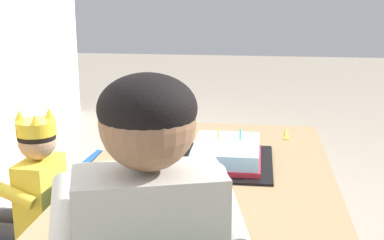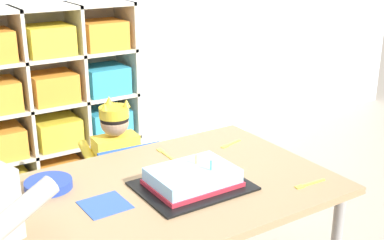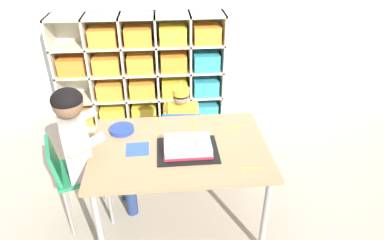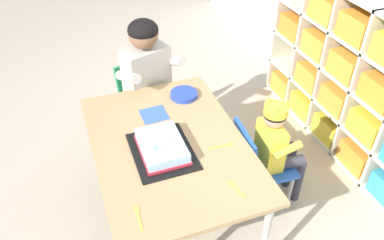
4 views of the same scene
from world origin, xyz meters
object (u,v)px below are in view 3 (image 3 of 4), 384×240
classroom_chair_blue (182,136)px  classroom_chair_adult_side (74,172)px  activity_table (180,153)px  fork_scattered_mid_table (193,124)px  birthday_cake_on_tray (188,147)px  child_with_crown (181,115)px  fork_near_cake_tray (235,127)px  fork_near_child_seat (251,169)px  paper_plate_stack (122,129)px  adult_helper_seated (86,142)px

classroom_chair_blue → classroom_chair_adult_side: 0.93m
activity_table → fork_scattered_mid_table: (0.12, 0.26, 0.06)m
birthday_cake_on_tray → fork_scattered_mid_table: size_ratio=2.70×
child_with_crown → fork_near_cake_tray: (0.36, -0.45, 0.15)m
fork_near_child_seat → fork_near_cake_tray: bearing=93.4°
paper_plate_stack → fork_near_cake_tray: 0.81m
child_with_crown → paper_plate_stack: bearing=47.8°
classroom_chair_blue → classroom_chair_adult_side: size_ratio=0.90×
activity_table → birthday_cake_on_tray: size_ratio=2.96×
activity_table → adult_helper_seated: bearing=173.2°
adult_helper_seated → fork_scattered_mid_table: adult_helper_seated is taller
fork_near_cake_tray → child_with_crown: bearing=114.7°
classroom_chair_adult_side → fork_near_child_seat: size_ratio=4.94×
child_with_crown → classroom_chair_blue: bearing=90.3°
child_with_crown → activity_table: bearing=89.2°
classroom_chair_adult_side → birthday_cake_on_tray: size_ratio=1.75×
fork_near_child_seat → activity_table: bearing=149.5°
classroom_chair_adult_side → fork_scattered_mid_table: (0.84, 0.22, 0.20)m
classroom_chair_blue → child_with_crown: size_ratio=0.78×
activity_table → adult_helper_seated: 0.63m
activity_table → classroom_chair_blue: size_ratio=1.87×
adult_helper_seated → paper_plate_stack: (0.22, 0.15, -0.01)m
classroom_chair_blue → fork_near_cake_tray: fork_near_cake_tray is taller
adult_helper_seated → fork_near_cake_tray: (1.03, 0.13, -0.02)m
adult_helper_seated → fork_near_cake_tray: 1.04m
activity_table → fork_scattered_mid_table: bearing=66.0°
activity_table → fork_near_cake_tray: bearing=26.1°
activity_table → fork_near_child_seat: fork_near_child_seat is taller
classroom_chair_blue → fork_near_child_seat: size_ratio=4.45×
paper_plate_stack → fork_scattered_mid_table: 0.51m
fork_near_child_seat → fork_near_cake_tray: size_ratio=1.12×
fork_near_cake_tray → fork_near_child_seat: bearing=-103.0°
activity_table → birthday_cake_on_tray: birthday_cake_on_tray is taller
paper_plate_stack → fork_near_child_seat: paper_plate_stack is taller
classroom_chair_adult_side → fork_scattered_mid_table: size_ratio=4.73×
fork_near_child_seat → fork_near_cake_tray: same height
adult_helper_seated → birthday_cake_on_tray: adult_helper_seated is taller
classroom_chair_adult_side → adult_helper_seated: 0.25m
fork_near_cake_tray → activity_table: bearing=-167.7°
activity_table → child_with_crown: bearing=85.5°
fork_near_cake_tray → adult_helper_seated: bearing=173.3°
adult_helper_seated → birthday_cake_on_tray: 0.68m
fork_scattered_mid_table → activity_table: bearing=-21.4°
classroom_chair_blue → child_with_crown: bearing=-89.7°
classroom_chair_adult_side → fork_near_cake_tray: (1.14, 0.16, 0.20)m
classroom_chair_blue → activity_table: bearing=89.0°
classroom_chair_blue → classroom_chair_adult_side: classroom_chair_adult_side is taller
classroom_chair_blue → adult_helper_seated: (-0.66, -0.47, 0.30)m
activity_table → paper_plate_stack: bearing=150.7°
fork_scattered_mid_table → classroom_chair_adult_side: bearing=-72.5°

